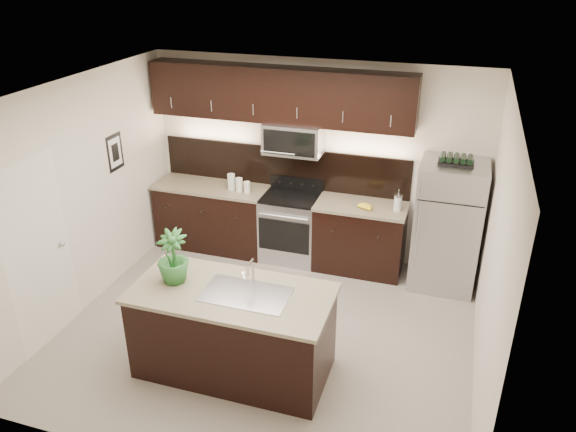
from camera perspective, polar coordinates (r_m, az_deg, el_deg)
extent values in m
plane|color=gray|center=(6.52, -2.12, -11.50)|extent=(4.50, 4.50, 0.00)
cube|color=silver|center=(7.57, 2.82, 5.60)|extent=(4.50, 0.02, 2.70)
cube|color=silver|center=(4.27, -11.67, -12.22)|extent=(4.50, 0.02, 2.70)
cube|color=silver|center=(6.85, -20.33, 1.77)|extent=(0.02, 4.00, 2.70)
cube|color=silver|center=(5.54, 20.18, -3.90)|extent=(0.02, 4.00, 2.70)
cube|color=white|center=(5.35, -2.59, 12.25)|extent=(4.50, 4.00, 0.02)
cube|color=silver|center=(6.44, -23.90, -3.79)|extent=(0.04, 0.80, 2.02)
sphere|color=silver|center=(6.64, -21.95, -2.66)|extent=(0.06, 0.06, 0.06)
cube|color=black|center=(7.30, -17.15, 6.20)|extent=(0.01, 0.32, 0.46)
cube|color=white|center=(7.30, -17.13, 6.20)|extent=(0.00, 0.24, 0.36)
cube|color=black|center=(8.11, -7.59, -0.11)|extent=(1.57, 0.62, 0.90)
cube|color=black|center=(7.52, 7.29, -2.24)|extent=(1.16, 0.62, 0.90)
cube|color=#B2B2B7|center=(7.72, 0.29, -1.25)|extent=(0.76, 0.62, 0.90)
cube|color=black|center=(7.52, 0.30, 1.91)|extent=(0.76, 0.60, 0.03)
cube|color=tan|center=(7.92, -7.79, 2.96)|extent=(1.59, 0.65, 0.04)
cube|color=tan|center=(7.31, 7.49, 1.02)|extent=(1.18, 0.65, 0.04)
cube|color=black|center=(7.72, -0.50, 5.01)|extent=(3.49, 0.02, 0.56)
cube|color=#B2B2B7|center=(7.34, 0.57, 7.87)|extent=(0.76, 0.40, 0.40)
cube|color=black|center=(7.29, -0.90, 12.22)|extent=(3.49, 0.33, 0.70)
cube|color=black|center=(5.76, -5.57, -11.75)|extent=(1.90, 0.90, 0.90)
cube|color=tan|center=(5.49, -5.77, -7.84)|extent=(1.96, 0.96, 0.04)
cube|color=silver|center=(5.42, -4.31, -7.89)|extent=(0.84, 0.50, 0.01)
cylinder|color=silver|center=(5.53, -3.55, -5.77)|extent=(0.03, 0.03, 0.24)
cylinder|color=silver|center=(5.40, -3.86, -4.77)|extent=(0.02, 0.14, 0.02)
cylinder|color=silver|center=(5.37, -4.11, -5.59)|extent=(0.02, 0.02, 0.10)
cube|color=#B2B2B7|center=(7.22, 15.87, -1.00)|extent=(0.79, 0.72, 1.64)
cube|color=black|center=(6.90, 16.69, 5.24)|extent=(0.41, 0.25, 0.03)
cylinder|color=black|center=(6.89, 15.46, 5.78)|extent=(0.07, 0.23, 0.07)
cylinder|color=black|center=(6.88, 16.10, 5.70)|extent=(0.07, 0.23, 0.07)
cylinder|color=black|center=(6.88, 16.74, 5.62)|extent=(0.07, 0.23, 0.07)
cylinder|color=black|center=(6.88, 17.39, 5.53)|extent=(0.07, 0.23, 0.07)
cylinder|color=black|center=(6.89, 18.03, 5.45)|extent=(0.07, 0.23, 0.07)
imported|color=#276126|center=(5.59, -11.64, -4.08)|extent=(0.32, 0.32, 0.55)
cylinder|color=silver|center=(7.70, -5.77, 3.46)|extent=(0.10, 0.10, 0.23)
cylinder|color=silver|center=(7.64, -4.99, 3.18)|extent=(0.09, 0.09, 0.19)
cylinder|color=silver|center=(7.59, -4.19, 2.92)|extent=(0.09, 0.09, 0.16)
cylinder|color=silver|center=(7.17, 11.08, 1.23)|extent=(0.10, 0.10, 0.19)
cylinder|color=silver|center=(7.12, 11.15, 2.00)|extent=(0.10, 0.10, 0.02)
cylinder|color=silver|center=(7.11, 11.18, 2.36)|extent=(0.01, 0.01, 0.08)
ellipsoid|color=yellow|center=(7.22, 7.55, 1.12)|extent=(0.25, 0.23, 0.06)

